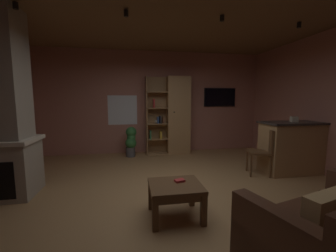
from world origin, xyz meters
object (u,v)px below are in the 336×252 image
object	(u,v)px
table_book_0	(180,181)
wall_mounted_tv	(220,97)
tissue_box	(294,119)
kitchen_bar_counter	(295,147)
bookshelf_cabinet	(175,116)
potted_floor_plant	(131,141)
dining_chair	(263,149)
coffee_table	(175,191)

from	to	relation	value
table_book_0	wall_mounted_tv	xyz separation A→B (m)	(2.02, 3.43, 1.13)
table_book_0	tissue_box	bearing A→B (deg)	23.84
kitchen_bar_counter	wall_mounted_tv	distance (m)	2.58
bookshelf_cabinet	wall_mounted_tv	xyz separation A→B (m)	(1.40, 0.21, 0.52)
kitchen_bar_counter	potted_floor_plant	xyz separation A→B (m)	(-3.35, 1.85, -0.10)
table_book_0	dining_chair	distance (m)	2.30
kitchen_bar_counter	potted_floor_plant	distance (m)	3.83
bookshelf_cabinet	potted_floor_plant	world-z (taller)	bookshelf_cabinet
potted_floor_plant	kitchen_bar_counter	bearing A→B (deg)	-28.98
bookshelf_cabinet	kitchen_bar_counter	distance (m)	2.98
table_book_0	dining_chair	xyz separation A→B (m)	(1.98, 1.16, 0.08)
coffee_table	table_book_0	xyz separation A→B (m)	(0.07, 0.08, 0.10)
wall_mounted_tv	kitchen_bar_counter	bearing A→B (deg)	-72.37
bookshelf_cabinet	potted_floor_plant	distance (m)	1.40
tissue_box	dining_chair	bearing A→B (deg)	-179.46
coffee_table	wall_mounted_tv	world-z (taller)	wall_mounted_tv
kitchen_bar_counter	coffee_table	xyz separation A→B (m)	(-2.81, -1.26, -0.18)
bookshelf_cabinet	kitchen_bar_counter	world-z (taller)	bookshelf_cabinet
wall_mounted_tv	tissue_box	bearing A→B (deg)	-74.76
tissue_box	wall_mounted_tv	xyz separation A→B (m)	(-0.62, 2.27, 0.47)
table_book_0	dining_chair	bearing A→B (deg)	30.33
table_book_0	dining_chair	size ratio (longest dim) A/B	0.14
coffee_table	potted_floor_plant	size ratio (longest dim) A/B	0.83
bookshelf_cabinet	dining_chair	xyz separation A→B (m)	(1.36, -2.06, -0.52)
tissue_box	wall_mounted_tv	world-z (taller)	wall_mounted_tv
bookshelf_cabinet	tissue_box	world-z (taller)	bookshelf_cabinet
coffee_table	kitchen_bar_counter	bearing A→B (deg)	24.22
kitchen_bar_counter	coffee_table	distance (m)	3.08
kitchen_bar_counter	table_book_0	xyz separation A→B (m)	(-2.73, -1.19, -0.08)
table_book_0	wall_mounted_tv	distance (m)	4.14
kitchen_bar_counter	dining_chair	world-z (taller)	kitchen_bar_counter
kitchen_bar_counter	coffee_table	bearing A→B (deg)	-155.78
tissue_box	table_book_0	bearing A→B (deg)	-156.16
coffee_table	dining_chair	world-z (taller)	dining_chair
table_book_0	potted_floor_plant	bearing A→B (deg)	101.43
potted_floor_plant	bookshelf_cabinet	bearing A→B (deg)	8.33
dining_chair	wall_mounted_tv	xyz separation A→B (m)	(0.04, 2.27, 1.05)
kitchen_bar_counter	table_book_0	size ratio (longest dim) A/B	11.10
tissue_box	table_book_0	distance (m)	2.96
kitchen_bar_counter	potted_floor_plant	world-z (taller)	kitchen_bar_counter
kitchen_bar_counter	tissue_box	xyz separation A→B (m)	(-0.10, -0.02, 0.58)
dining_chair	potted_floor_plant	size ratio (longest dim) A/B	1.16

